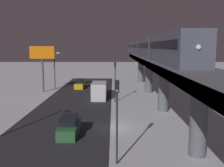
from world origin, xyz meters
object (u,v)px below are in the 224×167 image
object	(u,v)px
sedan_green	(69,127)
commercial_billboard	(42,57)
box_truck	(99,90)
traffic_light_near	(117,110)
sedan_yellow	(80,84)
traffic_light_mid	(115,76)
subway_train	(144,47)

from	to	relation	value
sedan_green	commercial_billboard	xyz separation A→B (m)	(9.37, -24.55, 6.03)
box_truck	commercial_billboard	bearing A→B (deg)	-27.32
traffic_light_near	commercial_billboard	bearing A→B (deg)	-65.59
box_truck	traffic_light_near	bearing A→B (deg)	96.14
sedan_green	traffic_light_near	size ratio (longest dim) A/B	0.72
sedan_yellow	traffic_light_near	xyz separation A→B (m)	(-7.50, 35.63, 3.40)
sedan_green	box_truck	xyz separation A→B (m)	(-2.00, -18.68, 0.55)
sedan_green	sedan_yellow	bearing A→B (deg)	95.48
box_truck	traffic_light_near	size ratio (longest dim) A/B	1.16
sedan_green	commercial_billboard	world-z (taller)	commercial_billboard
traffic_light_mid	sedan_green	bearing A→B (deg)	72.75
subway_train	box_truck	bearing A→B (deg)	56.99
subway_train	traffic_light_mid	world-z (taller)	subway_train
sedan_green	commercial_billboard	distance (m)	26.96
box_truck	subway_train	bearing A→B (deg)	-123.01
traffic_light_mid	traffic_light_near	bearing A→B (deg)	90.00
sedan_green	commercial_billboard	bearing A→B (deg)	110.88
box_truck	traffic_light_near	xyz separation A→B (m)	(-2.70, 25.12, 2.85)
sedan_yellow	traffic_light_mid	xyz separation A→B (m)	(-7.50, 14.06, 3.40)
box_truck	traffic_light_near	world-z (taller)	traffic_light_near
traffic_light_near	commercial_billboard	size ratio (longest dim) A/B	0.72
sedan_green	traffic_light_mid	xyz separation A→B (m)	(-4.70, -15.14, 3.40)
sedan_yellow	sedan_green	bearing A→B (deg)	95.48
sedan_yellow	commercial_billboard	world-z (taller)	commercial_billboard
sedan_yellow	box_truck	bearing A→B (deg)	114.54
traffic_light_mid	commercial_billboard	distance (m)	17.13
traffic_light_near	sedan_green	bearing A→B (deg)	-53.85
subway_train	sedan_yellow	world-z (taller)	subway_train
subway_train	traffic_light_near	world-z (taller)	subway_train
sedan_green	commercial_billboard	size ratio (longest dim) A/B	0.51
sedan_green	traffic_light_mid	distance (m)	16.21
traffic_light_mid	sedan_yellow	bearing A→B (deg)	-61.92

